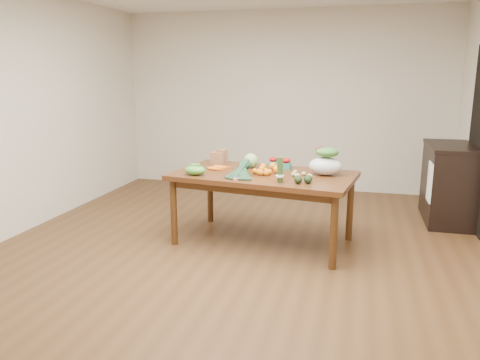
% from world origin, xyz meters
% --- Properties ---
extents(floor, '(6.00, 6.00, 0.00)m').
position_xyz_m(floor, '(0.00, 0.00, 0.00)').
color(floor, '#55361D').
rests_on(floor, ground).
extents(room_walls, '(5.02, 6.02, 2.70)m').
position_xyz_m(room_walls, '(0.00, 0.00, 1.35)').
color(room_walls, silver).
rests_on(room_walls, floor).
extents(dining_table, '(1.96, 1.27, 0.75)m').
position_xyz_m(dining_table, '(0.21, 0.47, 0.38)').
color(dining_table, '#4E2F12').
rests_on(dining_table, floor).
extents(doorway_dark, '(0.02, 1.00, 2.10)m').
position_xyz_m(doorway_dark, '(2.48, 1.60, 1.05)').
color(doorway_dark, black).
rests_on(doorway_dark, floor).
extents(cabinet, '(0.52, 1.02, 0.94)m').
position_xyz_m(cabinet, '(2.22, 1.76, 0.47)').
color(cabinet, black).
rests_on(cabinet, floor).
extents(dish_towel, '(0.02, 0.28, 0.45)m').
position_xyz_m(dish_towel, '(1.96, 1.40, 0.55)').
color(dish_towel, white).
rests_on(dish_towel, cabinet).
extents(paper_bag, '(0.24, 0.21, 0.16)m').
position_xyz_m(paper_bag, '(-0.42, 0.92, 0.83)').
color(paper_bag, '#9D6446').
rests_on(paper_bag, dining_table).
extents(cabbage, '(0.16, 0.16, 0.16)m').
position_xyz_m(cabbage, '(0.01, 0.73, 0.83)').
color(cabbage, '#A3C672').
rests_on(cabbage, dining_table).
extents(strawberry_basket_a, '(0.11, 0.11, 0.09)m').
position_xyz_m(strawberry_basket_a, '(0.24, 0.84, 0.79)').
color(strawberry_basket_a, red).
rests_on(strawberry_basket_a, dining_table).
extents(strawberry_basket_b, '(0.12, 0.12, 0.09)m').
position_xyz_m(strawberry_basket_b, '(0.40, 0.77, 0.80)').
color(strawberry_basket_b, red).
rests_on(strawberry_basket_b, dining_table).
extents(orange_a, '(0.07, 0.07, 0.07)m').
position_xyz_m(orange_a, '(0.17, 0.64, 0.79)').
color(orange_a, orange).
rests_on(orange_a, dining_table).
extents(orange_b, '(0.08, 0.08, 0.08)m').
position_xyz_m(orange_b, '(0.27, 0.66, 0.79)').
color(orange_b, orange).
rests_on(orange_b, dining_table).
extents(orange_c, '(0.09, 0.09, 0.09)m').
position_xyz_m(orange_c, '(0.35, 0.49, 0.79)').
color(orange_c, orange).
rests_on(orange_c, dining_table).
extents(mandarin_cluster, '(0.20, 0.20, 0.09)m').
position_xyz_m(mandarin_cluster, '(0.20, 0.40, 0.80)').
color(mandarin_cluster, orange).
rests_on(mandarin_cluster, dining_table).
extents(carrots, '(0.25, 0.27, 0.03)m').
position_xyz_m(carrots, '(-0.31, 0.59, 0.76)').
color(carrots, '#FF5215').
rests_on(carrots, dining_table).
extents(snap_pea_bag, '(0.22, 0.16, 0.10)m').
position_xyz_m(snap_pea_bag, '(-0.45, 0.22, 0.80)').
color(snap_pea_bag, green).
rests_on(snap_pea_bag, dining_table).
extents(kale_bunch, '(0.37, 0.44, 0.16)m').
position_xyz_m(kale_bunch, '(0.02, 0.19, 0.83)').
color(kale_bunch, black).
rests_on(kale_bunch, dining_table).
extents(asparagus_bundle, '(0.10, 0.13, 0.26)m').
position_xyz_m(asparagus_bundle, '(0.44, 0.10, 0.88)').
color(asparagus_bundle, '#48813B').
rests_on(asparagus_bundle, dining_table).
extents(potato_a, '(0.05, 0.05, 0.04)m').
position_xyz_m(potato_a, '(0.53, 0.40, 0.77)').
color(potato_a, tan).
rests_on(potato_a, dining_table).
extents(potato_b, '(0.06, 0.05, 0.05)m').
position_xyz_m(potato_b, '(0.58, 0.35, 0.77)').
color(potato_b, tan).
rests_on(potato_b, dining_table).
extents(potato_c, '(0.05, 0.04, 0.04)m').
position_xyz_m(potato_c, '(0.62, 0.46, 0.77)').
color(potato_c, tan).
rests_on(potato_c, dining_table).
extents(potato_d, '(0.05, 0.04, 0.04)m').
position_xyz_m(potato_d, '(0.53, 0.54, 0.77)').
color(potato_d, tan).
rests_on(potato_d, dining_table).
extents(potato_e, '(0.06, 0.05, 0.05)m').
position_xyz_m(potato_e, '(0.70, 0.35, 0.77)').
color(potato_e, tan).
rests_on(potato_e, dining_table).
extents(avocado_a, '(0.11, 0.13, 0.08)m').
position_xyz_m(avocado_a, '(0.61, 0.10, 0.79)').
color(avocado_a, black).
rests_on(avocado_a, dining_table).
extents(avocado_b, '(0.11, 0.14, 0.08)m').
position_xyz_m(avocado_b, '(0.70, 0.13, 0.79)').
color(avocado_b, black).
rests_on(avocado_b, dining_table).
extents(salad_bag, '(0.37, 0.30, 0.26)m').
position_xyz_m(salad_bag, '(0.83, 0.55, 0.88)').
color(salad_bag, silver).
rests_on(salad_bag, dining_table).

